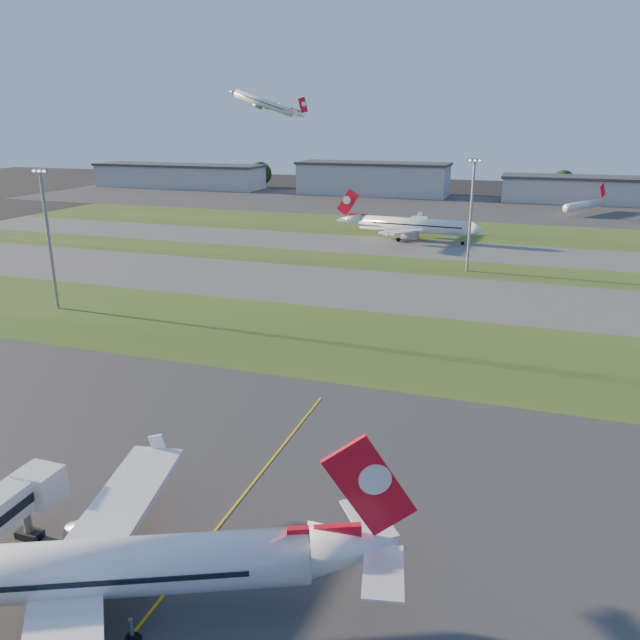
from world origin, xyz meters
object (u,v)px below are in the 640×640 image
at_px(light_mast_west, 48,230).
at_px(light_mast_centre, 471,208).
at_px(airliner_taxiing, 413,226).
at_px(mini_jet_near, 584,205).
at_px(airliner_parked, 86,571).

distance_m(light_mast_west, light_mast_centre, 89.64).
relative_size(light_mast_west, light_mast_centre, 1.00).
bearing_deg(airliner_taxiing, light_mast_west, 66.04).
bearing_deg(mini_jet_near, light_mast_centre, -165.07).
bearing_deg(light_mast_centre, airliner_parked, -96.46).
height_order(airliner_taxiing, mini_jet_near, airliner_taxiing).
xyz_separation_m(mini_jet_near, light_mast_centre, (-31.80, -111.01, 11.53)).
xyz_separation_m(airliner_parked, light_mast_west, (-56.59, 62.49, 10.50)).
bearing_deg(mini_jet_near, light_mast_west, 179.55).
relative_size(airliner_parked, light_mast_west, 1.42).
relative_size(airliner_taxiing, light_mast_centre, 1.60).
bearing_deg(light_mast_centre, mini_jet_near, 74.02).
relative_size(airliner_taxiing, mini_jet_near, 1.62).
xyz_separation_m(airliner_taxiing, light_mast_centre, (19.44, -34.35, 10.30)).
xyz_separation_m(light_mast_west, light_mast_centre, (70.00, 56.00, 0.00)).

